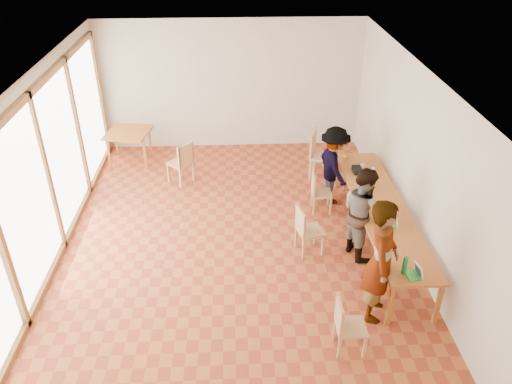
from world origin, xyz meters
TOP-DOWN VIEW (x-y plane):
  - ground at (0.00, 0.00)m, footprint 8.00×8.00m
  - wall_back at (0.00, 4.00)m, footprint 6.00×0.10m
  - wall_front at (0.00, -4.00)m, footprint 6.00×0.10m
  - wall_right at (3.00, 0.00)m, footprint 0.10×8.00m
  - window_wall at (-2.96, 0.00)m, footprint 0.10×8.00m
  - ceiling at (0.00, 0.00)m, footprint 6.00×8.00m
  - communal_table at (2.50, -0.11)m, footprint 0.80×4.00m
  - side_table at (-2.31, 3.20)m, footprint 0.90×0.90m
  - chair_near at (1.43, -2.46)m, footprint 0.39×0.39m
  - chair_mid at (1.19, -0.33)m, footprint 0.49×0.49m
  - chair_far at (1.60, 0.97)m, footprint 0.38×0.38m
  - chair_empty at (1.80, 2.33)m, footprint 0.62×0.62m
  - chair_spare at (-1.02, 2.16)m, footprint 0.61×0.61m
  - person_near at (2.02, -1.81)m, footprint 0.65×0.80m
  - person_mid at (2.12, -0.36)m, footprint 0.81×0.92m
  - person_far at (1.94, 1.31)m, footprint 0.79×1.12m
  - laptop_near at (2.49, -1.90)m, footprint 0.23×0.25m
  - laptop_mid at (2.53, -0.64)m, footprint 0.24×0.27m
  - laptop_far at (2.39, 0.50)m, footprint 0.23×0.25m
  - yellow_mug at (2.26, 1.70)m, footprint 0.12×0.12m
  - green_bottle at (2.34, -1.84)m, footprint 0.07×0.07m
  - clear_glass at (2.65, 1.09)m, footprint 0.07×0.07m
  - condiment_cup at (2.50, 1.29)m, footprint 0.08×0.08m
  - pink_phone at (2.44, 1.36)m, footprint 0.05×0.10m
  - black_pouch at (2.35, 1.10)m, footprint 0.16×0.26m

SIDE VIEW (x-z plane):
  - ground at x=0.00m, z-range 0.00..0.00m
  - chair_far at x=1.60m, z-range 0.28..0.70m
  - chair_near at x=1.43m, z-range 0.29..0.73m
  - chair_mid at x=1.19m, z-range 0.30..0.77m
  - chair_spare at x=-1.02m, z-range 0.32..0.82m
  - chair_empty at x=1.80m, z-range 0.36..0.90m
  - side_table at x=-2.31m, z-range 0.29..1.04m
  - communal_table at x=2.50m, z-range 0.33..1.08m
  - pink_phone at x=2.44m, z-range 0.75..0.76m
  - condiment_cup at x=2.50m, z-range 0.75..0.81m
  - person_far at x=1.94m, z-range 0.00..1.57m
  - yellow_mug at x=2.26m, z-range 0.75..0.84m
  - clear_glass at x=2.65m, z-range 0.75..0.84m
  - black_pouch at x=2.35m, z-range 0.75..0.84m
  - laptop_far at x=2.39m, z-range 0.71..0.89m
  - person_mid at x=2.12m, z-range 0.00..1.60m
  - laptop_near at x=2.49m, z-range 0.71..0.90m
  - laptop_mid at x=2.53m, z-range 0.70..0.91m
  - green_bottle at x=2.34m, z-range 0.75..1.03m
  - person_near at x=2.02m, z-range 0.00..1.90m
  - wall_back at x=0.00m, z-range 0.00..3.00m
  - wall_front at x=0.00m, z-range 0.00..3.00m
  - wall_right at x=3.00m, z-range 0.00..3.00m
  - window_wall at x=-2.96m, z-range 0.00..3.00m
  - ceiling at x=0.00m, z-range 3.00..3.04m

